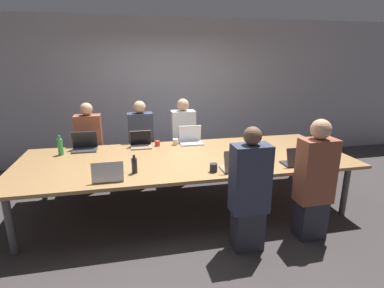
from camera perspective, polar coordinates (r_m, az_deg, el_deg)
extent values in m
plane|color=#383333|center=(4.39, -1.09, -11.71)|extent=(24.00, 24.00, 0.00)
cube|color=#9999A3|center=(6.06, -5.19, 9.87)|extent=(12.00, 0.06, 2.80)
cube|color=#9E7547|center=(4.10, -1.14, -2.75)|extent=(4.43, 1.68, 0.04)
cylinder|color=#4C4C51|center=(3.80, -31.40, -12.90)|extent=(0.08, 0.08, 0.70)
cylinder|color=#4C4C51|center=(4.53, 27.14, -7.75)|extent=(0.08, 0.08, 0.70)
cylinder|color=#4C4C51|center=(4.95, -26.67, -5.74)|extent=(0.08, 0.08, 0.70)
cylinder|color=#4C4C51|center=(5.53, 18.69, -2.67)|extent=(0.08, 0.08, 0.70)
cube|color=gray|center=(4.57, -9.63, -0.59)|extent=(0.31, 0.23, 0.02)
cube|color=gray|center=(4.63, -9.76, 1.20)|extent=(0.31, 0.06, 0.23)
cube|color=black|center=(4.62, -9.75, 1.14)|extent=(0.31, 0.06, 0.22)
cube|color=#2D2D38|center=(5.17, -9.41, -4.77)|extent=(0.32, 0.24, 0.45)
cube|color=#33384C|center=(4.99, -9.72, 1.64)|extent=(0.40, 0.24, 0.74)
sphere|color=tan|center=(4.90, -9.97, 6.97)|extent=(0.20, 0.20, 0.20)
cylinder|color=red|center=(4.63, -6.61, 0.12)|extent=(0.08, 0.08, 0.08)
cube|color=#B7B7BC|center=(4.71, -0.11, 0.14)|extent=(0.36, 0.25, 0.02)
cube|color=#B7B7BC|center=(4.80, -0.42, 2.09)|extent=(0.36, 0.03, 0.25)
cube|color=silver|center=(4.79, -0.39, 2.05)|extent=(0.36, 0.03, 0.25)
cube|color=#2D2D38|center=(5.31, -1.65, -4.00)|extent=(0.32, 0.24, 0.45)
cube|color=silver|center=(5.14, -1.70, 2.26)|extent=(0.40, 0.24, 0.74)
sphere|color=tan|center=(5.04, -1.74, 7.49)|extent=(0.20, 0.20, 0.20)
cylinder|color=white|center=(4.66, -3.17, 0.41)|extent=(0.09, 0.09, 0.09)
cube|color=silver|center=(3.48, -15.57, -6.34)|extent=(0.33, 0.21, 0.02)
cube|color=silver|center=(3.36, -15.78, -5.13)|extent=(0.34, 0.06, 0.21)
cube|color=#0F1933|center=(3.37, -15.77, -5.10)|extent=(0.33, 0.06, 0.20)
cylinder|color=black|center=(3.57, -10.91, -4.07)|extent=(0.07, 0.07, 0.18)
cylinder|color=black|center=(3.54, -11.01, -2.40)|extent=(0.03, 0.03, 0.04)
cube|color=#333338|center=(4.63, -19.77, -1.12)|extent=(0.35, 0.25, 0.02)
cube|color=#333338|center=(4.70, -19.77, 0.82)|extent=(0.35, 0.07, 0.25)
cube|color=black|center=(4.69, -19.78, 0.76)|extent=(0.35, 0.07, 0.25)
cube|color=#2D2D38|center=(5.19, -18.41, -5.33)|extent=(0.32, 0.24, 0.45)
cube|color=brown|center=(5.01, -19.01, 1.04)|extent=(0.40, 0.24, 0.74)
sphere|color=tan|center=(4.92, -19.50, 6.30)|extent=(0.19, 0.19, 0.19)
cylinder|color=green|center=(4.54, -23.78, -0.52)|extent=(0.07, 0.07, 0.23)
cylinder|color=green|center=(4.50, -23.98, 1.17)|extent=(0.03, 0.03, 0.05)
cube|color=gray|center=(3.68, 8.20, -4.68)|extent=(0.34, 0.25, 0.02)
cube|color=gray|center=(3.54, 8.85, -3.24)|extent=(0.35, 0.08, 0.25)
cube|color=#0F1933|center=(3.55, 8.79, -3.23)|extent=(0.34, 0.07, 0.24)
cube|color=#2D2D38|center=(3.50, 10.48, -15.57)|extent=(0.32, 0.24, 0.45)
cube|color=#33384C|center=(3.23, 11.01, -6.51)|extent=(0.40, 0.24, 0.74)
sphere|color=brown|center=(3.08, 11.47, 1.54)|extent=(0.19, 0.19, 0.19)
cylinder|color=#232328|center=(3.57, 4.12, -4.51)|extent=(0.09, 0.09, 0.10)
cube|color=#333338|center=(4.04, 19.12, -3.51)|extent=(0.34, 0.22, 0.02)
cube|color=#333338|center=(3.93, 19.92, -2.29)|extent=(0.35, 0.08, 0.22)
cube|color=black|center=(3.94, 19.84, -2.29)|extent=(0.34, 0.08, 0.21)
cube|color=#2D2D38|center=(3.89, 21.57, -13.02)|extent=(0.32, 0.24, 0.45)
cube|color=brown|center=(3.65, 22.52, -4.77)|extent=(0.40, 0.24, 0.74)
sphere|color=tan|center=(3.52, 23.35, 2.60)|extent=(0.22, 0.22, 0.22)
cube|color=black|center=(4.08, 6.94, -2.29)|extent=(0.09, 0.16, 0.05)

